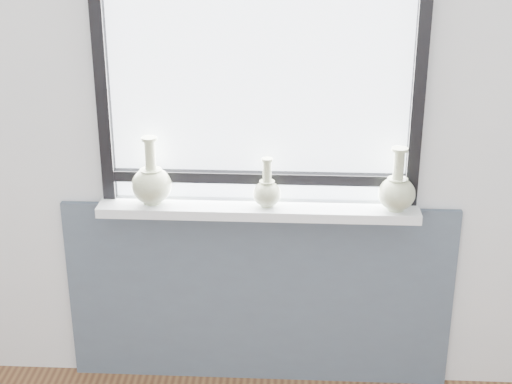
# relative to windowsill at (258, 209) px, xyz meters

# --- Properties ---
(back_wall) EXTENTS (3.60, 0.02, 2.60)m
(back_wall) POSITION_rel_windowsill_xyz_m (0.00, 0.10, 0.42)
(back_wall) COLOR silver
(back_wall) RESTS_ON ground
(apron_panel) EXTENTS (1.70, 0.03, 0.86)m
(apron_panel) POSITION_rel_windowsill_xyz_m (0.00, 0.07, -0.45)
(apron_panel) COLOR #465465
(apron_panel) RESTS_ON ground
(windowsill) EXTENTS (1.32, 0.18, 0.04)m
(windowsill) POSITION_rel_windowsill_xyz_m (0.00, 0.00, 0.00)
(windowsill) COLOR white
(windowsill) RESTS_ON apron_panel
(window) EXTENTS (1.30, 0.06, 1.05)m
(window) POSITION_rel_windowsill_xyz_m (0.00, 0.06, 0.56)
(window) COLOR black
(window) RESTS_ON windowsill
(vase_a) EXTENTS (0.17, 0.17, 0.28)m
(vase_a) POSITION_rel_windowsill_xyz_m (-0.44, -0.01, 0.11)
(vase_a) COLOR #AFB992
(vase_a) RESTS_ON windowsill
(vase_b) EXTENTS (0.12, 0.12, 0.21)m
(vase_b) POSITION_rel_windowsill_xyz_m (0.04, -0.01, 0.08)
(vase_b) COLOR #AFB992
(vase_b) RESTS_ON windowsill
(vase_c) EXTENTS (0.15, 0.15, 0.26)m
(vase_c) POSITION_rel_windowsill_xyz_m (0.56, -0.02, 0.10)
(vase_c) COLOR #AFB992
(vase_c) RESTS_ON windowsill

